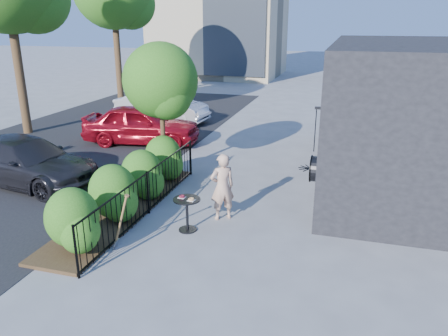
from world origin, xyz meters
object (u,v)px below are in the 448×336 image
(car_silver, at_px, (162,107))
(shovel, at_px, (120,225))
(patio_tree, at_px, (162,85))
(cafe_table, at_px, (187,209))
(woman, at_px, (222,187))
(car_red, at_px, (142,124))
(car_darkgrey, at_px, (26,162))

(car_silver, bearing_deg, shovel, -155.11)
(patio_tree, distance_m, cafe_table, 4.49)
(patio_tree, height_order, woman, patio_tree)
(cafe_table, distance_m, car_red, 7.76)
(car_red, bearing_deg, woman, -147.72)
(woman, bearing_deg, car_silver, -94.26)
(car_silver, relative_size, car_darkgrey, 0.94)
(cafe_table, bearing_deg, car_red, 123.79)
(cafe_table, height_order, car_darkgrey, car_darkgrey)
(cafe_table, height_order, woman, woman)
(cafe_table, xyz_separation_m, shovel, (-1.01, -1.22, 0.03))
(patio_tree, height_order, car_red, patio_tree)
(shovel, relative_size, car_red, 0.29)
(cafe_table, distance_m, shovel, 1.58)
(patio_tree, relative_size, woman, 2.41)
(car_silver, bearing_deg, cafe_table, -148.23)
(car_darkgrey, bearing_deg, woman, -87.94)
(shovel, distance_m, car_red, 8.35)
(shovel, height_order, car_silver, car_silver)
(shovel, bearing_deg, woman, 52.16)
(shovel, height_order, car_red, car_red)
(patio_tree, relative_size, car_silver, 0.90)
(patio_tree, height_order, car_darkgrey, patio_tree)
(shovel, bearing_deg, car_red, 113.34)
(cafe_table, relative_size, car_darkgrey, 0.18)
(patio_tree, relative_size, car_darkgrey, 0.84)
(car_darkgrey, bearing_deg, patio_tree, -54.19)
(cafe_table, bearing_deg, patio_tree, 120.64)
(patio_tree, bearing_deg, cafe_table, -59.36)
(shovel, bearing_deg, car_darkgrey, 149.11)
(car_red, xyz_separation_m, car_darkgrey, (-1.24, -4.95, -0.07))
(cafe_table, xyz_separation_m, car_red, (-4.31, 6.45, 0.22))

